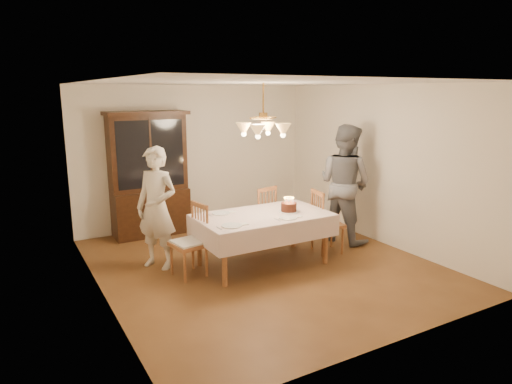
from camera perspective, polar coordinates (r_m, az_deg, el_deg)
ground at (r=6.78m, az=0.85°, el=-9.02°), size 5.00×5.00×0.00m
room_shell at (r=6.38m, az=0.89°, el=4.33°), size 5.00×5.00×5.00m
dining_table at (r=6.56m, az=0.87°, el=-3.46°), size 1.90×1.10×0.76m
china_hutch at (r=8.14m, az=-13.24°, el=1.91°), size 1.38×0.54×2.16m
chair_far_side at (r=7.46m, az=0.46°, el=-3.40°), size 0.53×0.51×1.00m
chair_left_end at (r=6.30m, az=-8.37°, el=-6.45°), size 0.48×0.50×1.00m
chair_right_end at (r=7.23m, az=8.86°, el=-4.07°), size 0.49×0.51×1.00m
elderly_woman at (r=6.59m, az=-12.30°, el=-1.97°), size 0.72×0.76×1.75m
adult_in_grey at (r=7.73m, az=11.02°, el=1.05°), size 0.97×1.12×1.97m
birthday_cake at (r=6.68m, az=4.12°, el=-1.96°), size 0.30×0.30×0.22m
place_setting_near_left at (r=5.99m, az=-2.95°, el=-4.22°), size 0.42×0.27×0.02m
place_setting_near_right at (r=6.36m, az=4.12°, el=-3.22°), size 0.40×0.25×0.02m
place_setting_far_left at (r=6.61m, az=-4.32°, el=-2.64°), size 0.40×0.26×0.02m
chandelier at (r=6.33m, az=0.90°, el=7.88°), size 0.62×0.62×0.73m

